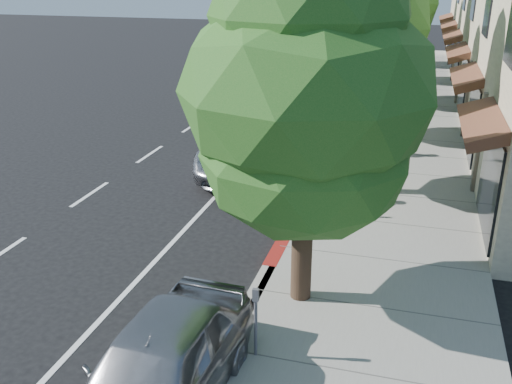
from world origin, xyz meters
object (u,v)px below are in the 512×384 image
(street_tree_5, at_px, (397,2))
(cyclist, at_px, (315,176))
(silver_suv, at_px, (254,144))
(near_car_a, at_px, (158,371))
(dark_sedan, at_px, (307,92))
(street_tree_1, at_px, (351,30))
(dark_suv_far, at_px, (341,56))
(street_tree_0, at_px, (307,96))
(street_tree_2, at_px, (371,31))
(pedestrian, at_px, (370,132))
(street_tree_4, at_px, (391,6))
(street_tree_3, at_px, (384,5))
(bicycle, at_px, (281,205))
(white_pickup, at_px, (342,83))

(street_tree_5, relative_size, cyclist, 3.91)
(silver_suv, xyz_separation_m, near_car_a, (1.70, -11.00, -0.10))
(silver_suv, height_order, dark_sedan, silver_suv)
(street_tree_1, relative_size, silver_suv, 1.22)
(street_tree_5, xyz_separation_m, dark_suv_far, (-3.10, -2.01, -3.24))
(street_tree_0, distance_m, street_tree_2, 12.00)
(pedestrian, bearing_deg, street_tree_0, 47.05)
(street_tree_5, bearing_deg, street_tree_0, -90.00)
(near_car_a, xyz_separation_m, pedestrian, (1.80, 13.17, 0.19))
(cyclist, xyz_separation_m, silver_suv, (-2.45, 2.50, -0.01))
(street_tree_4, bearing_deg, street_tree_1, -90.00)
(street_tree_3, relative_size, bicycle, 4.54)
(street_tree_0, distance_m, near_car_a, 5.06)
(cyclist, height_order, near_car_a, cyclist)
(silver_suv, relative_size, white_pickup, 1.11)
(near_car_a, bearing_deg, pedestrian, 85.18)
(street_tree_0, bearing_deg, street_tree_5, 90.00)
(street_tree_1, bearing_deg, bicycle, -119.74)
(cyclist, xyz_separation_m, pedestrian, (1.05, 4.67, 0.07))
(silver_suv, distance_m, dark_suv_far, 20.49)
(dark_suv_far, bearing_deg, dark_sedan, -91.62)
(silver_suv, height_order, white_pickup, silver_suv)
(street_tree_2, xyz_separation_m, bicycle, (-1.30, -8.28, -3.60))
(white_pickup, bearing_deg, near_car_a, -84.55)
(street_tree_5, relative_size, bicycle, 4.02)
(silver_suv, bearing_deg, pedestrian, 27.64)
(silver_suv, bearing_deg, bicycle, -68.72)
(white_pickup, xyz_separation_m, pedestrian, (2.21, -9.28, 0.14))
(white_pickup, bearing_deg, street_tree_3, -23.21)
(cyclist, xyz_separation_m, near_car_a, (-0.75, -8.50, -0.12))
(street_tree_4, relative_size, bicycle, 4.05)
(street_tree_3, xyz_separation_m, near_car_a, (-1.40, -21.50, -3.88))
(street_tree_3, xyz_separation_m, white_pickup, (-1.81, 0.95, -3.83))
(street_tree_1, relative_size, street_tree_3, 0.98)
(street_tree_3, relative_size, street_tree_5, 1.13)
(street_tree_4, xyz_separation_m, pedestrian, (0.40, -14.33, -3.31))
(street_tree_3, bearing_deg, cyclist, -92.86)
(cyclist, relative_size, near_car_a, 0.39)
(street_tree_3, xyz_separation_m, silver_suv, (-3.10, -10.50, -3.78))
(street_tree_1, xyz_separation_m, dark_suv_far, (-3.10, 21.99, -3.78))
(cyclist, xyz_separation_m, dark_sedan, (-2.45, 11.50, -0.07))
(street_tree_3, relative_size, near_car_a, 1.74)
(street_tree_0, xyz_separation_m, near_car_a, (-1.40, -3.50, -3.38))
(white_pickup, distance_m, near_car_a, 22.45)
(dark_suv_far, relative_size, near_car_a, 1.18)
(dark_suv_far, bearing_deg, street_tree_1, -83.60)
(street_tree_0, distance_m, street_tree_1, 6.02)
(near_car_a, bearing_deg, dark_sedan, 97.81)
(street_tree_0, xyz_separation_m, street_tree_4, (0.00, 24.00, 0.12))
(cyclist, xyz_separation_m, white_pickup, (-1.16, 13.95, -0.07))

